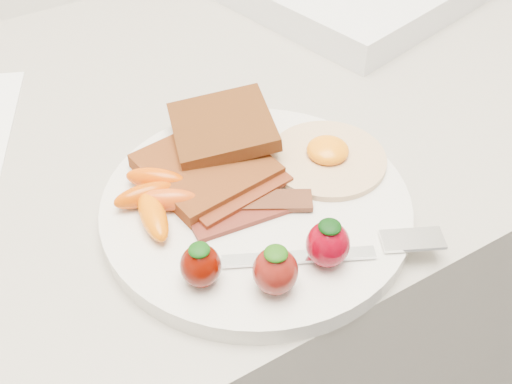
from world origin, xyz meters
TOP-DOWN VIEW (x-y plane):
  - counter at (0.00, 1.70)m, footprint 2.00×0.60m
  - plate at (0.01, 1.53)m, footprint 0.27×0.27m
  - toast_lower at (-0.01, 1.59)m, footprint 0.11×0.11m
  - toast_upper at (0.02, 1.61)m, footprint 0.12×0.12m
  - fried_egg at (0.09, 1.54)m, footprint 0.12×0.12m
  - bacon_strips at (-0.00, 1.53)m, footprint 0.11×0.07m
  - baby_carrots at (-0.07, 1.57)m, footprint 0.07×0.10m
  - strawberries at (-0.02, 1.45)m, footprint 0.13×0.07m
  - fork at (0.04, 1.44)m, footprint 0.17×0.09m

SIDE VIEW (x-z plane):
  - counter at x=0.00m, z-range 0.00..0.90m
  - plate at x=0.01m, z-range 0.90..0.92m
  - fork at x=0.04m, z-range 0.92..0.92m
  - bacon_strips at x=0.00m, z-range 0.92..0.93m
  - fried_egg at x=0.09m, z-range 0.91..0.93m
  - toast_lower at x=-0.01m, z-range 0.92..0.93m
  - baby_carrots at x=-0.07m, z-range 0.92..0.94m
  - strawberries at x=-0.02m, z-range 0.92..0.96m
  - toast_upper at x=0.02m, z-range 0.93..0.95m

